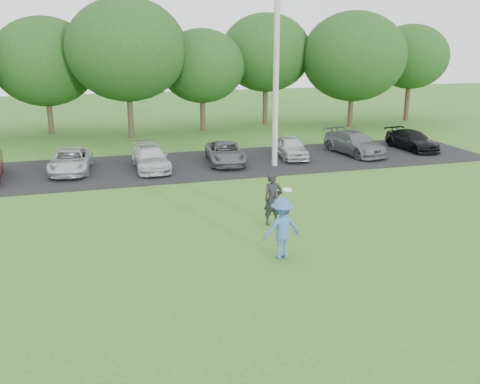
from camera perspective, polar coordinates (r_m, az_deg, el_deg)
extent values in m
plane|color=#346B1E|center=(15.21, 3.72, -8.30)|extent=(100.00, 100.00, 0.00)
cube|color=black|center=(27.15, -5.61, 2.84)|extent=(32.00, 6.50, 0.03)
cylinder|color=#A3A39E|center=(26.33, 3.87, 12.74)|extent=(0.28, 0.28, 9.36)
imported|color=#3965A1|center=(15.69, 4.48, -3.88)|extent=(1.24, 0.77, 1.85)
cylinder|color=white|center=(15.25, 5.07, 0.24)|extent=(0.27, 0.27, 0.09)
imported|color=black|center=(18.43, 3.52, -0.75)|extent=(0.72, 0.51, 1.84)
cube|color=black|center=(18.25, 4.26, -0.05)|extent=(0.15, 0.11, 0.10)
imported|color=#B7B9BF|center=(26.81, -17.63, 3.19)|extent=(2.20, 4.06, 1.08)
imported|color=silver|center=(26.47, -9.54, 3.61)|extent=(1.65, 3.89, 1.12)
imported|color=#54565B|center=(27.36, -1.58, 4.19)|extent=(2.20, 4.01, 1.06)
imported|color=#B7BABF|center=(28.72, 5.42, 4.79)|extent=(1.68, 3.46, 1.14)
imported|color=#5A5C62|center=(30.15, 12.12, 5.13)|extent=(2.40, 4.44, 1.22)
imported|color=black|center=(32.25, 17.89, 5.30)|extent=(1.81, 3.85, 1.09)
cylinder|color=#38281C|center=(37.80, -19.58, 7.49)|extent=(0.36, 0.36, 2.20)
ellipsoid|color=#214C19|center=(37.47, -20.11, 12.93)|extent=(6.68, 6.68, 5.68)
cylinder|color=#38281C|center=(35.03, -11.59, 7.87)|extent=(0.36, 0.36, 2.70)
ellipsoid|color=#214C19|center=(34.69, -11.99, 14.64)|extent=(7.42, 7.42, 6.31)
cylinder|color=#38281C|center=(37.17, -3.99, 8.25)|extent=(0.36, 0.36, 2.20)
ellipsoid|color=#214C19|center=(36.85, -4.10, 13.27)|extent=(5.76, 5.76, 4.90)
cylinder|color=#38281C|center=(39.81, 2.70, 9.18)|extent=(0.36, 0.36, 2.70)
ellipsoid|color=#214C19|center=(39.51, 2.77, 14.63)|extent=(6.50, 6.50, 5.53)
cylinder|color=#38281C|center=(39.45, 11.69, 8.43)|extent=(0.36, 0.36, 2.20)
ellipsoid|color=#214C19|center=(39.13, 12.02, 13.96)|extent=(7.24, 7.24, 6.15)
cylinder|color=#38281C|center=(43.41, 17.38, 9.06)|extent=(0.36, 0.36, 2.70)
ellipsoid|color=#214C19|center=(43.15, 17.77, 13.59)|extent=(5.58, 5.58, 4.74)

